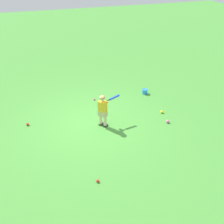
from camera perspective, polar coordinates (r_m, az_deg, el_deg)
name	(u,v)px	position (r m, az deg, el deg)	size (l,w,h in m)	color
ground_plane	(90,123)	(7.74, -5.21, -2.52)	(40.00, 40.00, 0.00)	#479338
child_batter	(103,108)	(7.23, -2.08, 1.01)	(0.40, 0.77, 1.08)	#232328
play_ball_near_batter	(162,112)	(8.32, 11.73, 0.04)	(0.10, 0.10, 0.10)	yellow
play_ball_center_lawn	(168,121)	(7.88, 13.04, -2.18)	(0.10, 0.10, 0.10)	pink
play_ball_behind_batter	(98,181)	(5.89, -3.43, -15.99)	(0.07, 0.07, 0.07)	red
play_ball_midfield	(28,124)	(8.02, -19.38, -2.75)	(0.09, 0.09, 0.09)	red
play_ball_by_bucket	(94,99)	(8.93, -4.25, 3.07)	(0.07, 0.07, 0.07)	pink
toy_bucket	(145,91)	(9.39, 7.77, 4.88)	(0.22, 0.22, 0.19)	#2884DB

